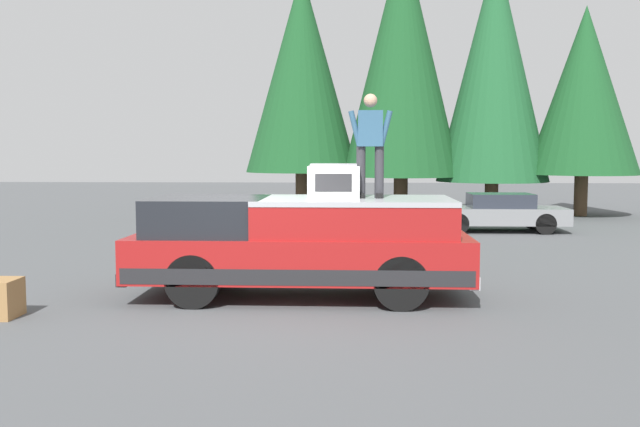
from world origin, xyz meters
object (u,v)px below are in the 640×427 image
Objects in this scene: pickup_truck at (301,245)px; parked_car_grey at (497,213)px; person_on_truck_bed at (370,143)px; compressor_unit at (334,181)px.

parked_car_grey is at bearing -28.24° from pickup_truck.
pickup_truck is 3.28× the size of person_on_truck_bed.
pickup_truck is 2.03m from person_on_truck_bed.
compressor_unit is 10.92m from parked_car_grey.
pickup_truck is 1.35× the size of parked_car_grey.
pickup_truck is 11.16m from parked_car_grey.
person_on_truck_bed is 10.79m from parked_car_grey.
parked_car_grey is (9.77, -4.15, -1.97)m from person_on_truck_bed.
person_on_truck_bed is (0.06, -1.13, 1.68)m from pickup_truck.
pickup_truck is 1.19m from compressor_unit.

